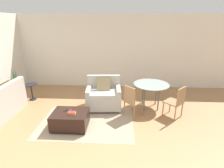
{
  "coord_description": "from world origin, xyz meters",
  "views": [
    {
      "loc": [
        0.65,
        -2.82,
        2.48
      ],
      "look_at": [
        0.38,
        1.99,
        0.75
      ],
      "focal_mm": 28.0,
      "sensor_mm": 36.0,
      "label": 1
    }
  ],
  "objects_px": {
    "ottoman": "(70,119)",
    "dining_table": "(151,87)",
    "armchair": "(104,96)",
    "side_table": "(31,89)",
    "tv_remote_secondary": "(70,110)",
    "tv_remote_primary": "(66,110)",
    "book_stack": "(72,113)",
    "potted_plant": "(18,91)",
    "dining_chair_near_left": "(132,99)",
    "dining_chair_near_right": "(177,100)"
  },
  "relations": [
    {
      "from": "ottoman",
      "to": "tv_remote_secondary",
      "type": "height_order",
      "value": "tv_remote_secondary"
    },
    {
      "from": "ottoman",
      "to": "dining_chair_near_left",
      "type": "distance_m",
      "value": 1.67
    },
    {
      "from": "book_stack",
      "to": "potted_plant",
      "type": "bearing_deg",
      "value": 144.63
    },
    {
      "from": "ottoman",
      "to": "dining_chair_near_right",
      "type": "relative_size",
      "value": 0.94
    },
    {
      "from": "book_stack",
      "to": "dining_table",
      "type": "height_order",
      "value": "dining_table"
    },
    {
      "from": "armchair",
      "to": "side_table",
      "type": "xyz_separation_m",
      "value": [
        -2.44,
        0.42,
        0.01
      ]
    },
    {
      "from": "tv_remote_primary",
      "to": "dining_table",
      "type": "bearing_deg",
      "value": 26.32
    },
    {
      "from": "potted_plant",
      "to": "armchair",
      "type": "bearing_deg",
      "value": -8.67
    },
    {
      "from": "ottoman",
      "to": "tv_remote_primary",
      "type": "relative_size",
      "value": 5.5
    },
    {
      "from": "ottoman",
      "to": "dining_table",
      "type": "bearing_deg",
      "value": 29.53
    },
    {
      "from": "book_stack",
      "to": "tv_remote_secondary",
      "type": "distance_m",
      "value": 0.17
    },
    {
      "from": "book_stack",
      "to": "tv_remote_primary",
      "type": "distance_m",
      "value": 0.24
    },
    {
      "from": "potted_plant",
      "to": "dining_chair_near_right",
      "type": "relative_size",
      "value": 1.26
    },
    {
      "from": "tv_remote_primary",
      "to": "book_stack",
      "type": "bearing_deg",
      "value": -38.61
    },
    {
      "from": "ottoman",
      "to": "book_stack",
      "type": "relative_size",
      "value": 4.32
    },
    {
      "from": "potted_plant",
      "to": "book_stack",
      "type": "bearing_deg",
      "value": -35.37
    },
    {
      "from": "armchair",
      "to": "dining_chair_near_left",
      "type": "bearing_deg",
      "value": -32.58
    },
    {
      "from": "dining_chair_near_right",
      "to": "dining_table",
      "type": "bearing_deg",
      "value": 135.0
    },
    {
      "from": "tv_remote_secondary",
      "to": "potted_plant",
      "type": "distance_m",
      "value": 2.67
    },
    {
      "from": "ottoman",
      "to": "side_table",
      "type": "bearing_deg",
      "value": 138.26
    },
    {
      "from": "dining_table",
      "to": "potted_plant",
      "type": "bearing_deg",
      "value": 175.07
    },
    {
      "from": "ottoman",
      "to": "dining_chair_near_left",
      "type": "relative_size",
      "value": 0.94
    },
    {
      "from": "tv_remote_primary",
      "to": "side_table",
      "type": "relative_size",
      "value": 0.28
    },
    {
      "from": "potted_plant",
      "to": "dining_chair_near_right",
      "type": "height_order",
      "value": "potted_plant"
    },
    {
      "from": "ottoman",
      "to": "tv_remote_primary",
      "type": "height_order",
      "value": "tv_remote_primary"
    },
    {
      "from": "potted_plant",
      "to": "dining_table",
      "type": "distance_m",
      "value": 4.38
    },
    {
      "from": "ottoman",
      "to": "dining_chair_near_right",
      "type": "distance_m",
      "value": 2.79
    },
    {
      "from": "side_table",
      "to": "dining_table",
      "type": "bearing_deg",
      "value": -5.16
    },
    {
      "from": "side_table",
      "to": "tv_remote_secondary",
      "type": "bearing_deg",
      "value": -40.09
    },
    {
      "from": "ottoman",
      "to": "dining_table",
      "type": "height_order",
      "value": "dining_table"
    },
    {
      "from": "dining_table",
      "to": "tv_remote_secondary",
      "type": "bearing_deg",
      "value": -152.64
    },
    {
      "from": "armchair",
      "to": "tv_remote_primary",
      "type": "distance_m",
      "value": 1.33
    },
    {
      "from": "dining_table",
      "to": "dining_chair_near_right",
      "type": "xyz_separation_m",
      "value": [
        0.59,
        -0.59,
        -0.14
      ]
    },
    {
      "from": "side_table",
      "to": "dining_table",
      "type": "relative_size",
      "value": 0.53
    },
    {
      "from": "armchair",
      "to": "tv_remote_secondary",
      "type": "height_order",
      "value": "armchair"
    },
    {
      "from": "potted_plant",
      "to": "ottoman",
      "type": "bearing_deg",
      "value": -35.17
    },
    {
      "from": "tv_remote_secondary",
      "to": "tv_remote_primary",
      "type": "bearing_deg",
      "value": -176.97
    },
    {
      "from": "dining_table",
      "to": "tv_remote_primary",
      "type": "bearing_deg",
      "value": -153.68
    },
    {
      "from": "potted_plant",
      "to": "dining_chair_near_left",
      "type": "xyz_separation_m",
      "value": [
        3.76,
        -0.97,
        0.23
      ]
    },
    {
      "from": "book_stack",
      "to": "dining_table",
      "type": "xyz_separation_m",
      "value": [
        2.05,
        1.26,
        0.23
      ]
    },
    {
      "from": "ottoman",
      "to": "dining_chair_near_right",
      "type": "bearing_deg",
      "value": 12.63
    },
    {
      "from": "tv_remote_secondary",
      "to": "side_table",
      "type": "distance_m",
      "value": 2.25
    },
    {
      "from": "ottoman",
      "to": "tv_remote_secondary",
      "type": "bearing_deg",
      "value": 96.88
    },
    {
      "from": "dining_table",
      "to": "dining_chair_near_left",
      "type": "height_order",
      "value": "dining_chair_near_left"
    },
    {
      "from": "dining_chair_near_left",
      "to": "dining_chair_near_right",
      "type": "bearing_deg",
      "value": 0.0
    },
    {
      "from": "armchair",
      "to": "ottoman",
      "type": "xyz_separation_m",
      "value": [
        -0.71,
        -1.12,
        -0.15
      ]
    },
    {
      "from": "book_stack",
      "to": "tv_remote_primary",
      "type": "xyz_separation_m",
      "value": [
        -0.19,
        0.15,
        -0.02
      ]
    },
    {
      "from": "book_stack",
      "to": "tv_remote_primary",
      "type": "bearing_deg",
      "value": 141.39
    },
    {
      "from": "book_stack",
      "to": "dining_table",
      "type": "bearing_deg",
      "value": 31.49
    },
    {
      "from": "tv_remote_primary",
      "to": "tv_remote_secondary",
      "type": "bearing_deg",
      "value": 3.03
    }
  ]
}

